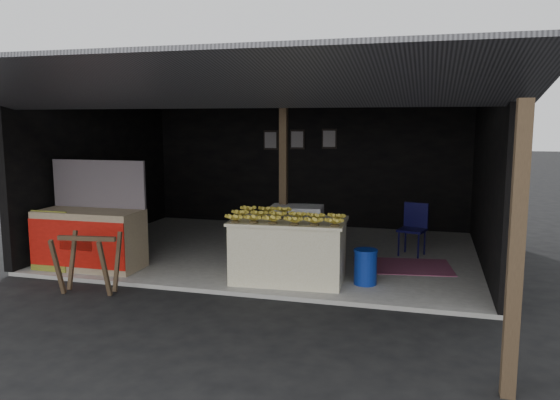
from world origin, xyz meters
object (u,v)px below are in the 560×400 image
(sawhorse, at_px, (88,258))
(banana_table, at_px, (289,250))
(neighbor_stall, at_px, (90,236))
(water_barrel, at_px, (365,268))
(white_crate, at_px, (296,234))
(plastic_chair, at_px, (414,224))

(sawhorse, bearing_deg, banana_table, 16.54)
(neighbor_stall, bearing_deg, banana_table, 1.89)
(sawhorse, bearing_deg, water_barrel, 11.30)
(white_crate, bearing_deg, neighbor_stall, -163.59)
(sawhorse, xyz_separation_m, water_barrel, (3.58, 1.25, -0.21))
(sawhorse, xyz_separation_m, plastic_chair, (4.16, 3.20, 0.08))
(banana_table, bearing_deg, water_barrel, 2.43)
(banana_table, bearing_deg, neighbor_stall, 179.34)
(banana_table, xyz_separation_m, neighbor_stall, (-3.13, -0.15, 0.05))
(white_crate, xyz_separation_m, water_barrel, (1.22, -0.93, -0.22))
(banana_table, relative_size, neighbor_stall, 1.00)
(banana_table, height_order, plastic_chair, same)
(white_crate, height_order, water_barrel, white_crate)
(sawhorse, height_order, plastic_chair, plastic_chair)
(white_crate, height_order, neighbor_stall, neighbor_stall)
(water_barrel, bearing_deg, neighbor_stall, -176.48)
(white_crate, distance_m, sawhorse, 3.21)
(white_crate, relative_size, plastic_chair, 1.04)
(neighbor_stall, bearing_deg, white_crate, 20.79)
(banana_table, distance_m, white_crate, 1.05)
(banana_table, bearing_deg, sawhorse, -158.92)
(sawhorse, bearing_deg, white_crate, 34.76)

